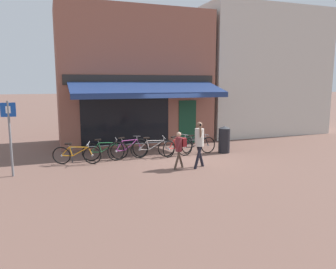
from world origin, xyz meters
TOP-DOWN VIEW (x-y plane):
  - ground_plane at (0.00, 0.00)m, footprint 160.00×160.00m
  - shop_front at (-0.76, 4.52)m, footprint 7.42×4.93m
  - neighbour_building at (6.82, 5.04)m, footprint 7.34×4.00m
  - bike_rack_rail at (-1.50, 0.83)m, footprint 5.36×0.04m
  - bicycle_orange at (-3.99, 0.48)m, footprint 1.73×0.77m
  - bicycle_green at (-2.91, 0.75)m, footprint 1.76×0.52m
  - bicycle_purple at (-2.01, 0.76)m, footprint 1.77×0.76m
  - bicycle_silver at (-1.06, 0.57)m, footprint 1.80×0.52m
  - bicycle_red at (0.03, 0.62)m, footprint 1.64×0.87m
  - bicycle_black at (0.81, 0.51)m, footprint 1.80×0.52m
  - pedestrian_adult at (0.00, -1.46)m, footprint 0.53×0.57m
  - pedestrian_child at (-0.68, -1.33)m, footprint 0.48×0.39m
  - litter_bin at (2.06, 0.44)m, footprint 0.49×0.49m
  - parking_sign at (-6.04, -0.42)m, footprint 0.44×0.07m

SIDE VIEW (x-z plane):
  - ground_plane at x=0.00m, z-range 0.00..0.00m
  - bicycle_orange at x=-3.99m, z-range -0.05..0.77m
  - bicycle_red at x=0.03m, z-range -0.04..0.78m
  - bicycle_black at x=0.81m, z-range -0.04..0.79m
  - bicycle_green at x=-2.91m, z-range -0.04..0.80m
  - bicycle_silver at x=-1.06m, z-range -0.05..0.81m
  - bicycle_purple at x=-2.01m, z-range -0.05..0.83m
  - bike_rack_rail at x=-1.50m, z-range 0.21..0.78m
  - litter_bin at x=2.06m, z-range 0.00..1.14m
  - pedestrian_child at x=-0.68m, z-range 0.17..1.46m
  - pedestrian_adult at x=0.00m, z-range 0.19..1.82m
  - parking_sign at x=-6.04m, z-range 0.27..2.68m
  - shop_front at x=-0.76m, z-range -0.01..6.41m
  - neighbour_building at x=6.82m, z-range 0.00..7.06m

